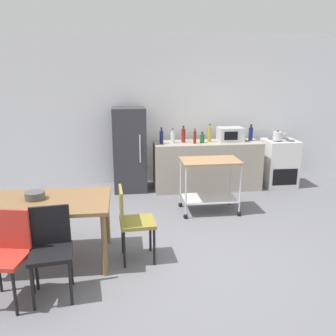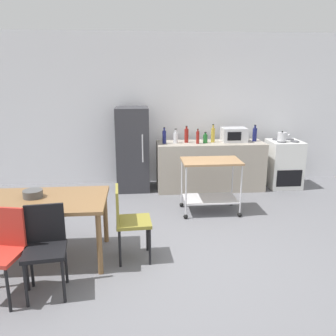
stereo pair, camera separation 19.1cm
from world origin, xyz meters
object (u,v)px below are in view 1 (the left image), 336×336
object	(u,v)px
chair_red	(6,251)
bottle_soda	(251,134)
chair_black	(51,246)
refrigerator	(130,150)
fruit_bowl	(35,195)
bottle_hot_sauce	(202,138)
kitchen_cart	(210,177)
bottle_olive_oil	(210,135)
microwave	(230,134)
chair_olive	(132,219)
bottle_wine	(195,137)
bottle_soy_sauce	(173,137)
stove_oven	(279,163)
bottle_sesame_oil	(183,135)
dining_table	(43,208)
bottle_vinegar	(161,137)
kettle	(278,136)

from	to	relation	value
chair_red	bottle_soda	bearing A→B (deg)	54.38
chair_black	bottle_soda	bearing A→B (deg)	38.65
refrigerator	fruit_bowl	xyz separation A→B (m)	(-1.13, -2.49, 0.02)
bottle_hot_sauce	kitchen_cart	bearing A→B (deg)	-96.09
refrigerator	bottle_olive_oil	xyz separation A→B (m)	(1.49, -0.09, 0.26)
refrigerator	microwave	xyz separation A→B (m)	(1.90, -0.05, 0.25)
chair_olive	kitchen_cart	world-z (taller)	chair_olive
chair_black	bottle_olive_oil	xyz separation A→B (m)	(2.33, 3.14, 0.52)
chair_olive	bottle_wine	xyz separation A→B (m)	(1.22, 2.46, 0.50)
kitchen_cart	bottle_hot_sauce	bearing A→B (deg)	83.91
bottle_soy_sauce	microwave	size ratio (longest dim) A/B	0.58
bottle_soy_sauce	stove_oven	bearing A→B (deg)	0.57
chair_olive	bottle_olive_oil	world-z (taller)	bottle_olive_oil
bottle_olive_oil	kitchen_cart	bearing A→B (deg)	-102.98
chair_black	kitchen_cart	size ratio (longest dim) A/B	0.98
chair_black	chair_olive	distance (m)	0.98
chair_black	bottle_sesame_oil	size ratio (longest dim) A/B	2.90
kitchen_cart	bottle_soda	xyz separation A→B (m)	(1.08, 1.22, 0.46)
chair_olive	fruit_bowl	distance (m)	1.14
kitchen_cart	bottle_hot_sauce	world-z (taller)	bottle_hot_sauce
bottle_sesame_oil	bottle_soda	distance (m)	1.30
bottle_hot_sauce	bottle_wine	bearing A→B (deg)	-160.07
dining_table	bottle_sesame_oil	world-z (taller)	bottle_sesame_oil
chair_black	fruit_bowl	world-z (taller)	chair_black
bottle_soy_sauce	fruit_bowl	size ratio (longest dim) A/B	1.18
bottle_hot_sauce	dining_table	bearing A→B (deg)	-134.39
chair_red	kitchen_cart	size ratio (longest dim) A/B	0.98
chair_black	bottle_vinegar	distance (m)	3.44
refrigerator	dining_table	bearing A→B (deg)	-111.93
kitchen_cart	refrigerator	bearing A→B (deg)	133.69
bottle_vinegar	fruit_bowl	distance (m)	2.92
dining_table	bottle_wine	bearing A→B (deg)	46.84
fruit_bowl	bottle_olive_oil	bearing A→B (deg)	42.61
chair_red	microwave	world-z (taller)	microwave
bottle_soda	chair_black	bearing A→B (deg)	-134.60
refrigerator	bottle_wine	bearing A→B (deg)	-9.56
chair_olive	kettle	bearing A→B (deg)	-51.83
stove_oven	bottle_wine	size ratio (longest dim) A/B	3.37
bottle_wine	bottle_soda	distance (m)	1.12
chair_olive	bottle_hot_sauce	xyz separation A→B (m)	(1.38, 2.51, 0.47)
dining_table	bottle_soy_sauce	distance (m)	3.08
refrigerator	bottle_olive_oil	world-z (taller)	refrigerator
dining_table	bottle_soda	distance (m)	4.19
bottle_olive_oil	chair_olive	bearing A→B (deg)	-120.74
bottle_wine	bottle_hot_sauce	xyz separation A→B (m)	(0.15, 0.05, -0.03)
microwave	fruit_bowl	world-z (taller)	microwave
microwave	bottle_soda	xyz separation A→B (m)	(0.40, -0.00, 0.00)
chair_red	bottle_olive_oil	bearing A→B (deg)	61.47
dining_table	chair_olive	bearing A→B (deg)	-5.22
kitchen_cart	bottle_vinegar	world-z (taller)	bottle_vinegar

